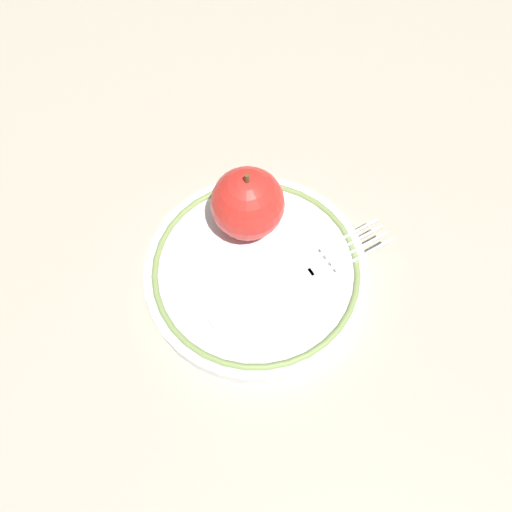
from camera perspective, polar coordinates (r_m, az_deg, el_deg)
The scene contains 4 objects.
ground_plane at distance 0.47m, azimuth 1.46°, elevation -1.12°, with size 2.00×2.00×0.00m, color #ACA08E.
plate at distance 0.46m, azimuth 0.00°, elevation -1.68°, with size 0.20×0.20×0.02m.
apple_red_whole at distance 0.45m, azimuth -0.96°, elevation 6.01°, with size 0.07×0.07×0.07m.
fork at distance 0.45m, azimuth 4.75°, elevation -2.45°, with size 0.14×0.15×0.00m.
Camera 1 is at (0.05, -0.21, 0.42)m, focal length 35.00 mm.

